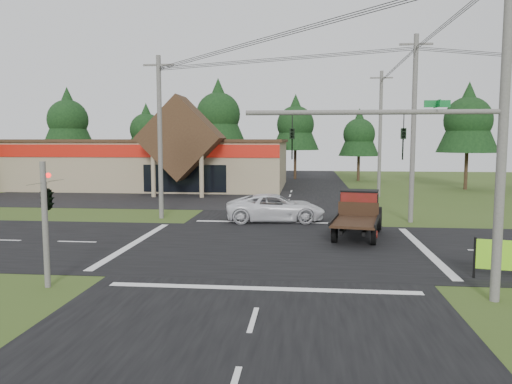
# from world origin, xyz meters

# --- Properties ---
(ground) EXTENTS (120.00, 120.00, 0.00)m
(ground) POSITION_xyz_m (0.00, 0.00, 0.00)
(ground) COLOR #384E1B
(ground) RESTS_ON ground
(road_ns) EXTENTS (12.00, 120.00, 0.02)m
(road_ns) POSITION_xyz_m (0.00, 0.00, 0.01)
(road_ns) COLOR black
(road_ns) RESTS_ON ground
(road_ew) EXTENTS (120.00, 12.00, 0.02)m
(road_ew) POSITION_xyz_m (0.00, 0.00, 0.01)
(road_ew) COLOR black
(road_ew) RESTS_ON ground
(parking_apron) EXTENTS (28.00, 14.00, 0.02)m
(parking_apron) POSITION_xyz_m (-14.00, 19.00, 0.01)
(parking_apron) COLOR black
(parking_apron) RESTS_ON ground
(cvs_building) EXTENTS (30.40, 18.20, 9.19)m
(cvs_building) POSITION_xyz_m (-15.70, 29.57, 2.78)
(cvs_building) COLOR tan
(cvs_building) RESTS_ON ground
(traffic_signal_mast) EXTENTS (8.12, 0.24, 7.00)m
(traffic_signal_mast) POSITION_xyz_m (5.82, -7.50, 4.43)
(traffic_signal_mast) COLOR #595651
(traffic_signal_mast) RESTS_ON ground
(traffic_signal_corner) EXTENTS (0.53, 2.48, 4.40)m
(traffic_signal_corner) POSITION_xyz_m (-7.50, -7.32, 3.52)
(traffic_signal_corner) COLOR #595651
(traffic_signal_corner) RESTS_ON ground
(utility_pole_nr) EXTENTS (2.00, 0.30, 11.00)m
(utility_pole_nr) POSITION_xyz_m (7.50, -7.50, 5.64)
(utility_pole_nr) COLOR #595651
(utility_pole_nr) RESTS_ON ground
(utility_pole_nw) EXTENTS (2.00, 0.30, 10.50)m
(utility_pole_nw) POSITION_xyz_m (-8.00, 8.00, 5.39)
(utility_pole_nw) COLOR #595651
(utility_pole_nw) RESTS_ON ground
(utility_pole_ne) EXTENTS (2.00, 0.30, 11.50)m
(utility_pole_ne) POSITION_xyz_m (8.00, 8.00, 5.89)
(utility_pole_ne) COLOR #595651
(utility_pole_ne) RESTS_ON ground
(utility_pole_n) EXTENTS (2.00, 0.30, 11.20)m
(utility_pole_n) POSITION_xyz_m (8.00, 22.00, 5.74)
(utility_pole_n) COLOR #595651
(utility_pole_n) RESTS_ON ground
(tree_row_a) EXTENTS (6.72, 6.72, 12.12)m
(tree_row_a) POSITION_xyz_m (-30.00, 40.00, 8.05)
(tree_row_a) COLOR #332316
(tree_row_a) RESTS_ON ground
(tree_row_b) EXTENTS (5.60, 5.60, 10.10)m
(tree_row_b) POSITION_xyz_m (-20.00, 42.00, 6.70)
(tree_row_b) COLOR #332316
(tree_row_b) RESTS_ON ground
(tree_row_c) EXTENTS (7.28, 7.28, 13.13)m
(tree_row_c) POSITION_xyz_m (-10.00, 41.00, 8.72)
(tree_row_c) COLOR #332316
(tree_row_c) RESTS_ON ground
(tree_row_d) EXTENTS (6.16, 6.16, 11.11)m
(tree_row_d) POSITION_xyz_m (0.00, 42.00, 7.38)
(tree_row_d) COLOR #332316
(tree_row_d) RESTS_ON ground
(tree_row_e) EXTENTS (5.04, 5.04, 9.09)m
(tree_row_e) POSITION_xyz_m (8.00, 40.00, 6.03)
(tree_row_e) COLOR #332316
(tree_row_e) RESTS_ON ground
(tree_side_ne) EXTENTS (6.16, 6.16, 11.11)m
(tree_side_ne) POSITION_xyz_m (18.00, 30.00, 7.38)
(tree_side_ne) COLOR #332316
(tree_side_ne) RESTS_ON ground
(antique_flatbed_truck) EXTENTS (3.29, 6.19, 2.46)m
(antique_flatbed_truck) POSITION_xyz_m (4.17, 2.66, 1.23)
(antique_flatbed_truck) COLOR #50170B
(antique_flatbed_truck) RESTS_ON ground
(white_pickup) EXTENTS (6.50, 3.56, 1.73)m
(white_pickup) POSITION_xyz_m (-0.45, 7.55, 0.86)
(white_pickup) COLOR silver
(white_pickup) RESTS_ON ground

